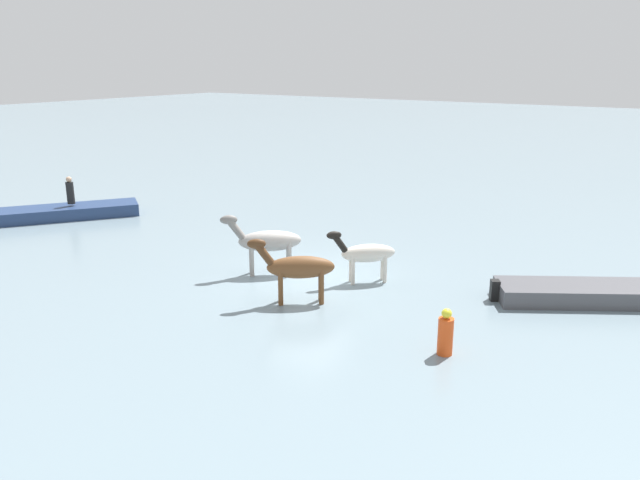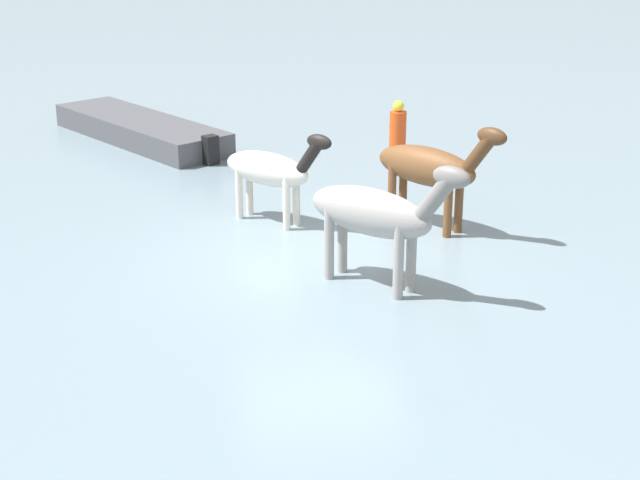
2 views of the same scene
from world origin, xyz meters
name	(u,v)px [view 2 (image 2 of 2)]	position (x,y,z in m)	size (l,w,h in m)	color
ground_plane	(319,259)	(0.00, 0.00, 0.00)	(170.31, 170.31, 0.00)	gray
horse_pinto_flank	(376,214)	(1.17, 0.59, 1.09)	(2.17, 1.99, 1.98)	#9E9993
horse_dun_straggler	(431,168)	(-1.09, 2.06, 1.05)	(2.16, 1.80, 1.90)	brown
horse_lead	(271,170)	(-1.83, -0.48, 0.93)	(1.78, 1.75, 1.68)	silver
boat_launch_far	(141,133)	(-7.91, -2.61, 0.18)	(5.13, 3.92, 0.75)	#4C4C51
buoy_channel_marker	(398,130)	(-5.84, 2.77, 0.51)	(0.36, 0.36, 1.14)	#E54C19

